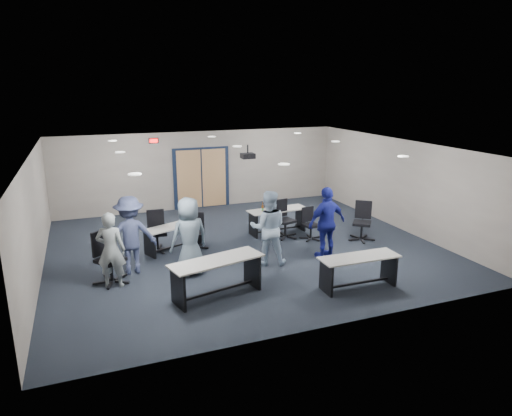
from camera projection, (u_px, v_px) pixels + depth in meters
name	position (u px, v px, depth m)	size (l,w,h in m)	color
floor	(244.00, 247.00, 12.34)	(10.00, 10.00, 0.00)	black
back_wall	(201.00, 170.00, 16.04)	(10.00, 0.04, 2.70)	gray
front_wall	(330.00, 257.00, 7.93)	(10.00, 0.04, 2.70)	gray
left_wall	(35.00, 218.00, 10.26)	(0.04, 9.00, 2.70)	gray
right_wall	(400.00, 184.00, 13.72)	(0.04, 9.00, 2.70)	gray
ceiling	(243.00, 148.00, 11.63)	(10.00, 9.00, 0.04)	silver
double_door	(202.00, 178.00, 16.09)	(2.00, 0.07, 2.20)	black
exit_sign	(154.00, 141.00, 15.15)	(0.32, 0.07, 0.18)	black
ceiling_projector	(248.00, 156.00, 12.26)	(0.35, 0.32, 0.37)	black
ceiling_can_lights	(240.00, 148.00, 11.87)	(6.24, 5.74, 0.02)	white
table_front_left	(217.00, 271.00, 9.37)	(2.07, 1.10, 0.80)	#A19F98
table_front_right	(359.00, 266.00, 9.78)	(1.77, 0.62, 0.71)	#A19F98
table_back_left	(174.00, 233.00, 12.05)	(1.73, 1.15, 0.78)	#A19F98
table_back_right	(277.00, 216.00, 13.42)	(1.82, 0.73, 0.99)	#A19F98
chair_back_a	(157.00, 231.00, 11.93)	(0.68, 0.68, 1.07)	black
chair_back_b	(195.00, 232.00, 12.09)	(0.60, 0.60, 0.96)	black
chair_back_c	(285.00, 219.00, 12.98)	(0.69, 0.69, 1.09)	black
chair_back_d	(311.00, 224.00, 12.85)	(0.58, 0.58, 0.92)	black
chair_loose_left	(110.00, 258.00, 9.97)	(0.74, 0.74, 1.18)	black
chair_loose_right	(362.00, 222.00, 12.75)	(0.69, 0.69, 1.10)	black
person_gray	(111.00, 250.00, 9.73)	(0.61, 0.40, 1.68)	gray
person_plaid	(189.00, 237.00, 10.35)	(0.89, 0.58, 1.83)	slate
person_lightblue	(268.00, 228.00, 11.00)	(0.89, 0.69, 1.83)	#A2BCD6
person_navy	(327.00, 223.00, 11.39)	(1.07, 0.45, 1.83)	navy
person_back	(130.00, 235.00, 10.47)	(1.18, 0.68, 1.83)	#3B446B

